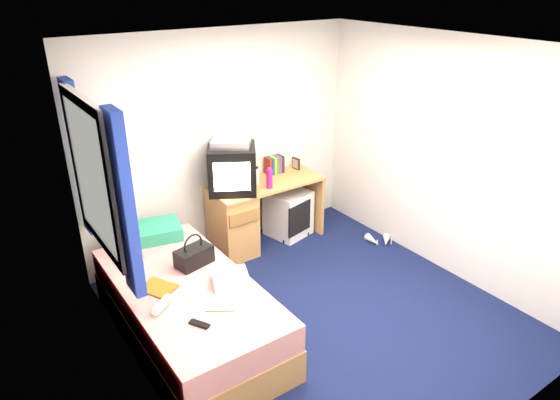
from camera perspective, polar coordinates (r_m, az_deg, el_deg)
ground at (r=4.77m, az=4.28°, el=-12.83°), size 3.40×3.40×0.00m
room_shell at (r=4.05m, az=4.92°, el=3.68°), size 3.40×3.40×3.40m
bed at (r=4.42m, az=-10.39°, el=-12.34°), size 1.01×2.00×0.54m
pillow at (r=4.98m, az=-14.74°, el=-3.60°), size 0.66×0.50×0.13m
desk at (r=5.60m, az=-4.02°, el=-1.76°), size 1.30×0.55×0.75m
storage_cube at (r=5.94m, az=0.94°, el=-1.50°), size 0.53×0.53×0.55m
crt_tv at (r=5.30m, az=-5.49°, el=3.57°), size 0.66×0.65×0.49m
vcr at (r=5.21m, az=-5.61°, el=6.51°), size 0.49×0.47×0.08m
book_row at (r=5.80m, az=-0.65°, el=4.04°), size 0.20×0.13×0.20m
picture_frame at (r=5.93m, az=1.83°, el=4.19°), size 0.04×0.12×0.14m
pink_water_bottle at (r=5.39m, az=-1.23°, el=2.42°), size 0.09×0.09×0.21m
aerosol_can at (r=5.51m, az=-2.66°, el=2.74°), size 0.06×0.06×0.18m
handbag at (r=4.46m, az=-9.80°, el=-6.29°), size 0.35×0.24×0.30m
towel at (r=4.19m, az=-5.71°, el=-8.90°), size 0.35×0.33×0.10m
magazine at (r=4.25m, az=-13.78°, el=-9.71°), size 0.31×0.34×0.01m
water_bottle at (r=4.00m, az=-13.37°, el=-11.59°), size 0.20×0.18×0.07m
colour_swatch_fan at (r=3.93m, az=-6.84°, el=-12.25°), size 0.22×0.17×0.01m
remote_control at (r=3.80m, az=-9.20°, el=-13.81°), size 0.12×0.16×0.02m
window_assembly at (r=4.17m, az=-20.18°, el=2.32°), size 0.11×1.42×1.40m
white_heels at (r=5.94m, az=11.31°, el=-4.58°), size 0.30×0.31×0.09m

